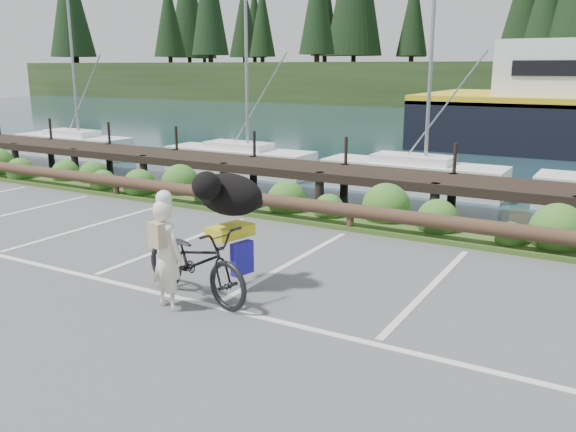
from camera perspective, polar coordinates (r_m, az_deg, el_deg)
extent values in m
plane|color=#4D4D4F|center=(9.60, -5.61, -7.61)|extent=(72.00, 72.00, 0.00)
plane|color=#172F37|center=(55.69, 24.61, 7.77)|extent=(160.00, 160.00, 0.00)
cube|color=#3D5B21|center=(14.03, 7.00, -0.50)|extent=(34.00, 1.60, 0.10)
imported|color=black|center=(9.46, -8.64, -4.22)|extent=(2.38, 1.26, 1.19)
imported|color=white|center=(9.08, -11.28, -3.58)|extent=(0.67, 0.52, 1.65)
ellipsoid|color=black|center=(9.67, -5.50, 2.02)|extent=(0.82, 1.28, 0.68)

